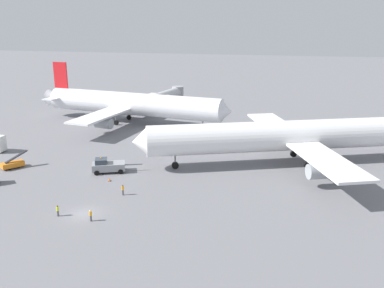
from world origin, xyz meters
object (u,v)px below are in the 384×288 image
object	(u,v)px
ground_crew_wing_walker_right	(123,190)
ground_crew_marshaller_foreground	(91,215)
airliner_at_gate_left	(132,104)
gse_belt_loader_portside	(13,164)
jet_bridge	(168,95)
ground_crew_ramp_agent_by_cones	(58,211)
traffic_cone_wingtip_starboard	(110,180)
airliner_being_pushed	(286,136)
pushback_tug	(108,166)

from	to	relation	value
ground_crew_wing_walker_right	ground_crew_marshaller_foreground	xyz separation A→B (m)	(-0.80, -9.54, -0.04)
airliner_at_gate_left	gse_belt_loader_portside	bearing A→B (deg)	-102.50
airliner_at_gate_left	jet_bridge	size ratio (longest dim) A/B	2.65
ground_crew_wing_walker_right	ground_crew_marshaller_foreground	distance (m)	9.58
ground_crew_wing_walker_right	ground_crew_ramp_agent_by_cones	bearing A→B (deg)	-123.35
ground_crew_marshaller_foreground	traffic_cone_wingtip_starboard	xyz separation A→B (m)	(-3.80, 14.70, -0.59)
ground_crew_ramp_agent_by_cones	jet_bridge	bearing A→B (deg)	95.36
airliner_being_pushed	jet_bridge	xyz separation A→B (m)	(-38.03, 47.84, -1.53)
airliner_at_gate_left	ground_crew_wing_walker_right	world-z (taller)	airliner_at_gate_left
pushback_tug	gse_belt_loader_portside	distance (m)	18.43
traffic_cone_wingtip_starboard	ground_crew_ramp_agent_by_cones	bearing A→B (deg)	-95.82
pushback_tug	ground_crew_marshaller_foreground	distance (m)	19.73
traffic_cone_wingtip_starboard	jet_bridge	size ratio (longest dim) A/B	0.03
airliner_at_gate_left	jet_bridge	bearing A→B (deg)	83.02
gse_belt_loader_portside	airliner_at_gate_left	bearing A→B (deg)	77.50
gse_belt_loader_portside	ground_crew_wing_walker_right	xyz separation A→B (m)	(25.07, -7.15, 0.09)
airliner_at_gate_left	traffic_cone_wingtip_starboard	distance (m)	43.23
airliner_at_gate_left	traffic_cone_wingtip_starboard	world-z (taller)	airliner_at_gate_left
airliner_being_pushed	ground_crew_ramp_agent_by_cones	xyz separation A→B (m)	(-30.61, -31.31, -4.58)
ground_crew_wing_walker_right	jet_bridge	distance (m)	71.30
ground_crew_marshaller_foreground	jet_bridge	world-z (taller)	jet_bridge
airliner_at_gate_left	airliner_being_pushed	size ratio (longest dim) A/B	0.99
pushback_tug	ground_crew_ramp_agent_by_cones	size ratio (longest dim) A/B	5.40
pushback_tug	traffic_cone_wingtip_starboard	world-z (taller)	pushback_tug
airliner_being_pushed	ground_crew_wing_walker_right	world-z (taller)	airliner_being_pushed
traffic_cone_wingtip_starboard	pushback_tug	bearing A→B (deg)	117.92
ground_crew_wing_walker_right	traffic_cone_wingtip_starboard	size ratio (longest dim) A/B	2.91
airliner_being_pushed	ground_crew_wing_walker_right	size ratio (longest dim) A/B	31.80
ground_crew_ramp_agent_by_cones	ground_crew_wing_walker_right	bearing A→B (deg)	56.65
ground_crew_marshaller_foreground	traffic_cone_wingtip_starboard	world-z (taller)	ground_crew_marshaller_foreground
gse_belt_loader_portside	ground_crew_marshaller_foreground	xyz separation A→B (m)	(24.27, -16.69, 0.04)
airliner_at_gate_left	ground_crew_ramp_agent_by_cones	distance (m)	56.78
airliner_at_gate_left	airliner_being_pushed	world-z (taller)	airliner_being_pushed
ground_crew_ramp_agent_by_cones	pushback_tug	bearing A→B (deg)	92.20
pushback_tug	gse_belt_loader_portside	size ratio (longest dim) A/B	1.90
airliner_at_gate_left	ground_crew_ramp_agent_by_cones	bearing A→B (deg)	-79.52
pushback_tug	jet_bridge	size ratio (longest dim) A/B	0.43
ground_crew_marshaller_foreground	ground_crew_ramp_agent_by_cones	bearing A→B (deg)	176.31
pushback_tug	ground_crew_ramp_agent_by_cones	world-z (taller)	pushback_tug
ground_crew_marshaller_foreground	traffic_cone_wingtip_starboard	distance (m)	15.20
ground_crew_wing_walker_right	traffic_cone_wingtip_starboard	xyz separation A→B (m)	(-4.59, 5.16, -0.63)
airliner_being_pushed	gse_belt_loader_portside	bearing A→B (deg)	-163.22
airliner_being_pushed	pushback_tug	world-z (taller)	airliner_being_pushed
ground_crew_ramp_agent_by_cones	ground_crew_marshaller_foreground	size ratio (longest dim) A/B	0.99
ground_crew_wing_walker_right	traffic_cone_wingtip_starboard	bearing A→B (deg)	131.66
airliner_being_pushed	ground_crew_wing_walker_right	bearing A→B (deg)	-138.00
airliner_at_gate_left	pushback_tug	distance (m)	38.63
airliner_being_pushed	pushback_tug	bearing A→B (deg)	-157.69
pushback_tug	traffic_cone_wingtip_starboard	size ratio (longest dim) A/B	14.89
ground_crew_ramp_agent_by_cones	ground_crew_marshaller_foreground	xyz separation A→B (m)	(5.26, -0.34, 0.01)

